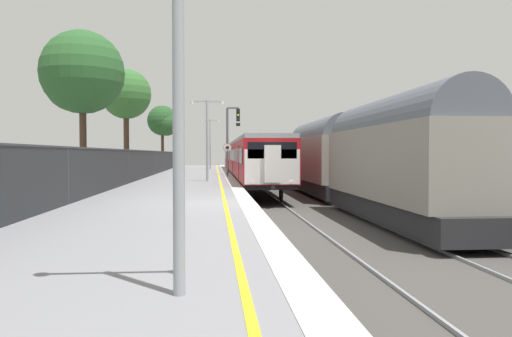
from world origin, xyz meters
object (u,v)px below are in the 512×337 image
object	(u,v)px
speed_limit_sign	(227,155)
background_tree_right	(80,75)
background_tree_centre	(126,96)
commuter_train_at_platform	(246,158)
freight_train_adjacent_track	(351,155)
platform_lamp_far	(210,140)
background_tree_left	(164,122)
platform_lamp_mid	(207,132)
signal_gantry	(231,133)
platform_lamp_near	(178,44)

from	to	relation	value
speed_limit_sign	background_tree_right	xyz separation A→B (m)	(-8.02, -8.71, 4.27)
background_tree_centre	commuter_train_at_platform	bearing A→B (deg)	20.05
freight_train_adjacent_track	platform_lamp_far	world-z (taller)	platform_lamp_far
platform_lamp_far	speed_limit_sign	bearing A→B (deg)	-85.83
commuter_train_at_platform	platform_lamp_far	size ratio (longest dim) A/B	7.50
background_tree_left	background_tree_centre	world-z (taller)	background_tree_centre
platform_lamp_mid	background_tree_right	size ratio (longest dim) A/B	0.60
commuter_train_at_platform	platform_lamp_far	xyz separation A→B (m)	(-3.22, 10.79, 1.94)
signal_gantry	platform_lamp_mid	distance (m)	9.45
freight_train_adjacent_track	speed_limit_sign	world-z (taller)	freight_train_adjacent_track
freight_train_adjacent_track	speed_limit_sign	bearing A→B (deg)	116.89
signal_gantry	platform_lamp_far	size ratio (longest dim) A/B	0.99
commuter_train_at_platform	signal_gantry	world-z (taller)	signal_gantry
background_tree_left	background_tree_right	bearing A→B (deg)	-93.45
signal_gantry	background_tree_left	distance (m)	16.60
commuter_train_at_platform	platform_lamp_mid	bearing A→B (deg)	-103.23
commuter_train_at_platform	platform_lamp_far	world-z (taller)	platform_lamp_far
platform_lamp_far	background_tree_left	bearing A→B (deg)	-178.64
commuter_train_at_platform	background_tree_left	world-z (taller)	background_tree_left
commuter_train_at_platform	speed_limit_sign	world-z (taller)	commuter_train_at_platform
speed_limit_sign	background_tree_centre	size ratio (longest dim) A/B	0.29
signal_gantry	background_tree_right	xyz separation A→B (m)	(-8.38, -12.31, 2.50)
signal_gantry	background_tree_centre	distance (m)	8.81
freight_train_adjacent_track	platform_lamp_near	xyz separation A→B (m)	(-7.22, -18.61, 1.32)
platform_lamp_near	signal_gantry	bearing A→B (deg)	87.06
platform_lamp_mid	background_tree_centre	xyz separation A→B (m)	(-6.54, 10.12, 3.28)
commuter_train_at_platform	speed_limit_sign	bearing A→B (deg)	-102.98
platform_lamp_far	commuter_train_at_platform	bearing A→B (deg)	-73.40
platform_lamp_near	background_tree_right	distance (m)	22.63
platform_lamp_near	platform_lamp_mid	size ratio (longest dim) A/B	0.99
speed_limit_sign	platform_lamp_far	size ratio (longest dim) A/B	0.44
platform_lamp_mid	background_tree_left	xyz separation A→B (m)	(-5.00, 24.35, 2.16)
freight_train_adjacent_track	speed_limit_sign	distance (m)	12.94
background_tree_left	background_tree_right	distance (m)	27.44
platform_lamp_far	background_tree_centre	distance (m)	16.06
platform_lamp_near	background_tree_left	distance (m)	49.13
platform_lamp_far	platform_lamp_near	bearing A→B (deg)	-90.00
background_tree_centre	speed_limit_sign	bearing A→B (deg)	-29.31
speed_limit_sign	background_tree_left	bearing A→B (deg)	108.82
speed_limit_sign	background_tree_right	size ratio (longest dim) A/B	0.29
speed_limit_sign	background_tree_right	distance (m)	12.58
signal_gantry	background_tree_centre	xyz separation A→B (m)	(-8.27, 0.84, 2.90)
background_tree_centre	signal_gantry	bearing A→B (deg)	-5.80
signal_gantry	platform_lamp_mid	size ratio (longest dim) A/B	1.09
commuter_train_at_platform	platform_lamp_mid	world-z (taller)	platform_lamp_mid
platform_lamp_near	background_tree_left	bearing A→B (deg)	95.84
platform_lamp_near	background_tree_left	size ratio (longest dim) A/B	0.71
platform_lamp_far	background_tree_right	xyz separation A→B (m)	(-6.65, -27.50, 2.61)
platform_lamp_mid	background_tree_right	bearing A→B (deg)	-155.49
background_tree_centre	background_tree_right	world-z (taller)	background_tree_centre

